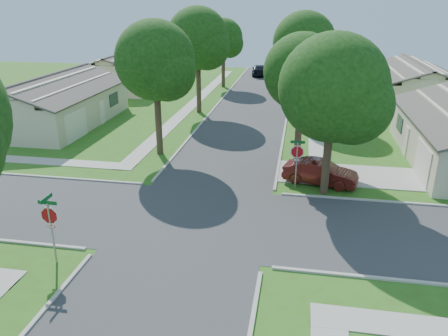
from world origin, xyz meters
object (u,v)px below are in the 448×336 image
house_nw_near (54,106)px  car_curb_west (260,70)px  stop_sign_sw (50,218)px  house_ne_far (413,88)px  tree_ne_corner (334,93)px  tree_w_mid (198,41)px  tree_w_near (156,64)px  tree_e_mid (305,46)px  house_nw_far (129,74)px  tree_e_near (303,76)px  tree_w_far (224,40)px  car_curb_east (287,90)px  car_driveway (320,173)px  tree_e_far (305,37)px  stop_sign_ne (297,154)px

house_nw_near → car_curb_west: size_ratio=2.70×
stop_sign_sw → house_ne_far: house_ne_far is taller
stop_sign_sw → tree_ne_corner: (11.06, 8.91, 3.56)m
tree_w_mid → tree_w_near: bearing=-90.0°
tree_e_mid → house_nw_far: (-20.75, 10.99, -4.74)m
tree_e_near → tree_w_far: size_ratio=1.03×
house_nw_near → house_nw_far: bearing=90.0°
house_nw_near → car_curb_east: size_ratio=3.19×
house_ne_far → car_driveway: bearing=-112.8°
tree_e_mid → tree_w_mid: 9.40m
tree_e_near → car_driveway: tree_e_near is taller
tree_w_mid → car_driveway: 19.73m
tree_e_mid → tree_e_far: bearing=90.0°
tree_e_far → car_curb_west: (-5.95, 9.21, -5.25)m
tree_ne_corner → car_curb_west: tree_ne_corner is taller
stop_sign_sw → tree_e_far: tree_e_far is taller
stop_sign_ne → car_curb_east: bearing=93.5°
tree_e_mid → tree_w_far: size_ratio=1.15×
house_nw_far → car_driveway: house_nw_far is taller
stop_sign_sw → house_nw_near: house_nw_near is taller
tree_e_mid → tree_w_near: bearing=-128.1°
house_nw_near → tree_e_mid: bearing=16.2°
stop_sign_ne → tree_w_near: bearing=155.3°
stop_sign_sw → tree_e_far: (9.45, 38.71, 3.95)m
tree_e_mid → house_nw_near: (-20.75, -6.01, -4.74)m
tree_w_far → house_nw_near: size_ratio=0.59×
tree_w_far → car_driveway: tree_w_far is taller
tree_w_mid → tree_w_far: size_ratio=1.19×
tree_w_near → car_curb_west: size_ratio=1.78×
car_driveway → stop_sign_sw: bearing=147.3°
car_driveway → car_curb_west: size_ratio=0.84×
tree_e_near → tree_w_far: 26.71m
stop_sign_ne → tree_w_far: (-9.35, 29.31, 3.48)m
tree_e_far → tree_ne_corner: bearing=-86.9°
tree_w_far → house_nw_near: (-11.34, -19.01, -3.99)m
tree_e_near → house_nw_near: 21.98m
stop_sign_sw → car_curb_east: 35.10m
tree_w_near → tree_ne_corner: (11.00, -4.80, -0.52)m
tree_w_mid → house_nw_near: size_ratio=0.70×
stop_sign_ne → house_nw_far: house_nw_far is taller
stop_sign_sw → tree_w_far: tree_w_far is taller
house_nw_far → tree_w_mid: bearing=-44.1°
tree_e_near → car_curb_west: 35.07m
house_nw_far → tree_e_near: bearing=-47.9°
tree_w_far → car_curb_west: 10.93m
tree_e_mid → house_ne_far: tree_e_mid is taller
house_nw_near → car_curb_east: house_nw_near is taller
house_nw_far → house_nw_near: bearing=-90.0°
tree_w_mid → tree_ne_corner: tree_w_mid is taller
tree_w_far → car_curb_west: (3.45, 9.21, -4.78)m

